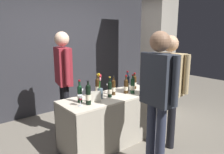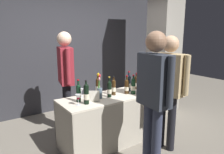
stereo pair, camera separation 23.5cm
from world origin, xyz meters
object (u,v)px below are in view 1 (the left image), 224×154
taster_foreground_right (168,81)px  wine_glass_mid (109,86)px  tasting_table (112,111)px  concrete_pillar (158,39)px  vendor_presenter (63,73)px  wine_glass_near_taster (82,91)px  featured_wine_bottle (126,86)px  wine_glass_near_vendor (80,98)px  display_bottle_0 (97,86)px  flower_vase (100,90)px

taster_foreground_right → wine_glass_mid: bearing=22.3°
tasting_table → taster_foreground_right: 0.99m
concrete_pillar → vendor_presenter: concrete_pillar is taller
concrete_pillar → wine_glass_near_taster: size_ratio=23.42×
featured_wine_bottle → wine_glass_mid: size_ratio=2.26×
concrete_pillar → wine_glass_near_vendor: concrete_pillar is taller
taster_foreground_right → concrete_pillar: bearing=-53.7°
wine_glass_near_vendor → wine_glass_mid: (0.72, 0.29, -0.01)m
display_bottle_0 → tasting_table: bearing=-53.3°
display_bottle_0 → wine_glass_near_taster: (-0.28, 0.01, -0.04)m
featured_wine_bottle → vendor_presenter: bearing=129.8°
tasting_table → display_bottle_0: bearing=126.7°
featured_wine_bottle → wine_glass_near_taster: featured_wine_bottle is taller
tasting_table → display_bottle_0: display_bottle_0 is taller
featured_wine_bottle → wine_glass_mid: 0.29m
display_bottle_0 → taster_foreground_right: (0.71, -0.82, 0.12)m
tasting_table → wine_glass_mid: (0.09, 0.20, 0.35)m
display_bottle_0 → wine_glass_mid: display_bottle_0 is taller
tasting_table → wine_glass_near_vendor: (-0.63, -0.10, 0.36)m
wine_glass_near_vendor → flower_vase: size_ratio=0.39×
wine_glass_mid → wine_glass_near_vendor: bearing=-157.8°
display_bottle_0 → vendor_presenter: 0.68m
concrete_pillar → taster_foreground_right: bearing=-135.7°
concrete_pillar → wine_glass_near_taster: (-2.25, -0.39, -0.72)m
featured_wine_bottle → wine_glass_mid: bearing=126.5°
tasting_table → wine_glass_near_taster: bearing=154.6°
concrete_pillar → taster_foreground_right: 1.84m
wine_glass_mid → flower_vase: bearing=-148.5°
wine_glass_near_vendor → flower_vase: 0.41m
featured_wine_bottle → vendor_presenter: size_ratio=0.17×
tasting_table → taster_foreground_right: taster_foreground_right is taller
tasting_table → vendor_presenter: bearing=118.5°
display_bottle_0 → wine_glass_near_vendor: display_bottle_0 is taller
tasting_table → display_bottle_0: 0.46m
concrete_pillar → featured_wine_bottle: size_ratio=10.57×
wine_glass_mid → taster_foreground_right: (0.48, -0.82, 0.16)m
concrete_pillar → wine_glass_mid: bearing=-167.0°
display_bottle_0 → flower_vase: (-0.09, -0.19, -0.01)m
tasting_table → wine_glass_near_taster: (-0.43, 0.20, 0.35)m
display_bottle_0 → vendor_presenter: (-0.29, 0.60, 0.16)m
featured_wine_bottle → wine_glass_near_vendor: bearing=-176.4°
wine_glass_near_vendor → taster_foreground_right: bearing=-23.8°
display_bottle_0 → wine_glass_near_taster: size_ratio=2.47×
vendor_presenter → wine_glass_mid: bearing=54.3°
display_bottle_0 → featured_wine_bottle: bearing=-29.8°
wine_glass_mid → wine_glass_near_taster: 0.52m
featured_wine_bottle → vendor_presenter: 1.09m
wine_glass_near_vendor → wine_glass_mid: bearing=22.2°
wine_glass_near_vendor → vendor_presenter: (0.20, 0.89, 0.19)m
concrete_pillar → vendor_presenter: 2.32m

